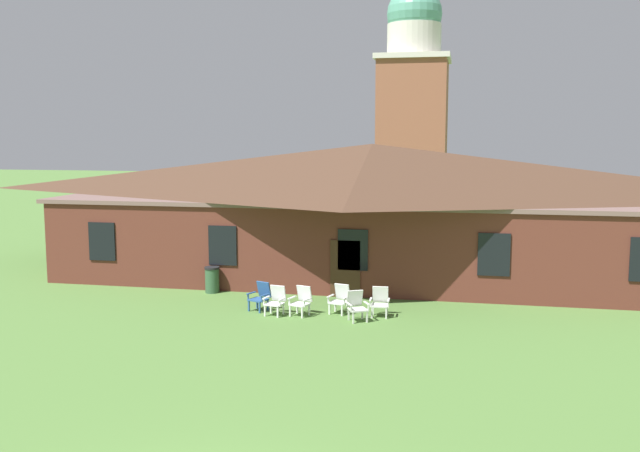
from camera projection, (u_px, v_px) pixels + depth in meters
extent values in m
cube|color=brown|center=(371.00, 235.00, 30.23)|extent=(24.79, 10.00, 3.20)
cube|color=#795B55|center=(372.00, 196.00, 30.01)|extent=(25.29, 10.20, 0.16)
pyramid|color=#4C3323|center=(372.00, 169.00, 29.86)|extent=(25.78, 10.40, 2.16)
cube|color=black|center=(102.00, 241.00, 27.34)|extent=(1.10, 0.06, 1.50)
cube|color=black|center=(223.00, 245.00, 26.33)|extent=(1.10, 0.06, 1.50)
cube|color=black|center=(353.00, 250.00, 25.32)|extent=(1.10, 0.06, 1.50)
cube|color=black|center=(494.00, 255.00, 24.31)|extent=(1.10, 0.06, 1.50)
cube|color=#422819|center=(345.00, 269.00, 25.47)|extent=(1.10, 0.06, 2.10)
cube|color=#93563D|center=(412.00, 140.00, 50.36)|extent=(4.80, 4.80, 11.10)
cube|color=silver|center=(414.00, 59.00, 49.63)|extent=(5.18, 5.18, 0.36)
cylinder|color=silver|center=(414.00, 40.00, 49.47)|extent=(3.80, 3.80, 2.20)
sphere|color=#569E84|center=(414.00, 14.00, 49.24)|extent=(3.88, 3.88, 3.88)
cube|color=#2D5693|center=(260.00, 308.00, 23.27)|extent=(0.06, 0.06, 0.36)
cube|color=#2D5693|center=(249.00, 306.00, 23.52)|extent=(0.06, 0.06, 0.36)
cube|color=#2D5693|center=(268.00, 305.00, 23.63)|extent=(0.06, 0.06, 0.36)
cube|color=#2D5693|center=(257.00, 303.00, 23.89)|extent=(0.06, 0.06, 0.36)
cube|color=#2D5693|center=(258.00, 300.00, 23.55)|extent=(0.69, 0.68, 0.05)
cube|color=#2D5693|center=(264.00, 289.00, 23.77)|extent=(0.55, 0.37, 0.54)
cube|color=#2D5693|center=(265.00, 295.00, 23.35)|extent=(0.23, 0.46, 0.03)
cube|color=#2D5693|center=(262.00, 299.00, 23.23)|extent=(0.05, 0.05, 0.22)
cube|color=#2D5693|center=(251.00, 293.00, 23.67)|extent=(0.23, 0.46, 0.03)
cube|color=#2D5693|center=(248.00, 297.00, 23.55)|extent=(0.05, 0.05, 0.22)
cube|color=white|center=(278.00, 312.00, 22.68)|extent=(0.06, 0.06, 0.36)
cube|color=white|center=(265.00, 311.00, 22.85)|extent=(0.06, 0.06, 0.36)
cube|color=white|center=(283.00, 309.00, 23.08)|extent=(0.06, 0.06, 0.36)
cube|color=white|center=(271.00, 308.00, 23.25)|extent=(0.06, 0.06, 0.36)
cube|color=white|center=(274.00, 304.00, 22.94)|extent=(0.62, 0.61, 0.05)
cube|color=white|center=(278.00, 293.00, 23.19)|extent=(0.54, 0.28, 0.54)
cube|color=white|center=(282.00, 299.00, 22.79)|extent=(0.14, 0.47, 0.03)
cube|color=white|center=(280.00, 303.00, 22.65)|extent=(0.05, 0.05, 0.22)
cube|color=white|center=(266.00, 298.00, 23.00)|extent=(0.14, 0.47, 0.03)
cube|color=white|center=(264.00, 302.00, 22.87)|extent=(0.05, 0.05, 0.22)
cube|color=white|center=(302.00, 313.00, 22.62)|extent=(0.06, 0.06, 0.36)
cube|color=white|center=(290.00, 311.00, 22.85)|extent=(0.06, 0.06, 0.36)
cube|color=white|center=(309.00, 310.00, 23.00)|extent=(0.06, 0.06, 0.36)
cube|color=white|center=(297.00, 308.00, 23.23)|extent=(0.06, 0.06, 0.36)
cube|color=white|center=(300.00, 304.00, 22.90)|extent=(0.67, 0.66, 0.05)
cube|color=white|center=(305.00, 293.00, 23.13)|extent=(0.55, 0.34, 0.54)
cube|color=white|center=(307.00, 300.00, 22.71)|extent=(0.20, 0.46, 0.03)
cube|color=white|center=(304.00, 304.00, 22.59)|extent=(0.05, 0.05, 0.22)
cube|color=white|center=(292.00, 298.00, 23.00)|extent=(0.20, 0.46, 0.03)
cube|color=white|center=(289.00, 302.00, 22.87)|extent=(0.05, 0.05, 0.22)
cube|color=white|center=(342.00, 311.00, 22.89)|extent=(0.06, 0.06, 0.36)
cube|color=white|center=(329.00, 309.00, 23.10)|extent=(0.06, 0.06, 0.36)
cube|color=white|center=(348.00, 308.00, 23.28)|extent=(0.06, 0.06, 0.36)
cube|color=white|center=(335.00, 306.00, 23.49)|extent=(0.06, 0.06, 0.36)
cube|color=white|center=(339.00, 302.00, 23.17)|extent=(0.66, 0.64, 0.05)
cube|color=white|center=(343.00, 292.00, 23.40)|extent=(0.55, 0.32, 0.54)
cube|color=white|center=(346.00, 298.00, 22.99)|extent=(0.18, 0.47, 0.03)
cube|color=white|center=(344.00, 302.00, 22.86)|extent=(0.05, 0.05, 0.22)
cube|color=white|center=(330.00, 296.00, 23.25)|extent=(0.18, 0.47, 0.03)
cube|color=white|center=(328.00, 300.00, 23.13)|extent=(0.05, 0.05, 0.22)
cube|color=silver|center=(367.00, 317.00, 22.08)|extent=(0.07, 0.07, 0.36)
cube|color=silver|center=(353.00, 318.00, 21.96)|extent=(0.07, 0.07, 0.36)
cube|color=silver|center=(362.00, 314.00, 22.50)|extent=(0.07, 0.07, 0.36)
cube|color=silver|center=(349.00, 315.00, 22.38)|extent=(0.07, 0.07, 0.36)
cube|color=silver|center=(358.00, 310.00, 22.20)|extent=(0.72, 0.71, 0.05)
cube|color=silver|center=(355.00, 298.00, 22.46)|extent=(0.54, 0.41, 0.54)
cube|color=silver|center=(367.00, 303.00, 22.24)|extent=(0.27, 0.44, 0.03)
cube|color=silver|center=(368.00, 308.00, 22.10)|extent=(0.05, 0.05, 0.22)
cube|color=silver|center=(349.00, 304.00, 22.08)|extent=(0.27, 0.44, 0.03)
cube|color=silver|center=(351.00, 309.00, 21.94)|extent=(0.05, 0.05, 0.22)
cube|color=silver|center=(386.00, 313.00, 22.54)|extent=(0.05, 0.05, 0.36)
cube|color=silver|center=(372.00, 313.00, 22.61)|extent=(0.05, 0.05, 0.36)
cube|color=silver|center=(387.00, 310.00, 22.97)|extent=(0.05, 0.05, 0.36)
cube|color=silver|center=(373.00, 309.00, 23.04)|extent=(0.05, 0.05, 0.36)
cube|color=silver|center=(380.00, 305.00, 22.77)|extent=(0.56, 0.55, 0.05)
cube|color=silver|center=(380.00, 294.00, 23.03)|extent=(0.52, 0.22, 0.54)
cube|color=silver|center=(389.00, 300.00, 22.68)|extent=(0.08, 0.47, 0.03)
cube|color=silver|center=(388.00, 304.00, 22.53)|extent=(0.04, 0.04, 0.22)
cube|color=silver|center=(371.00, 299.00, 22.77)|extent=(0.08, 0.47, 0.03)
cube|color=silver|center=(370.00, 304.00, 22.62)|extent=(0.04, 0.04, 0.22)
cylinder|color=#335638|center=(212.00, 281.00, 26.31)|extent=(0.52, 0.52, 0.90)
cylinder|color=black|center=(212.00, 268.00, 26.25)|extent=(0.56, 0.56, 0.08)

